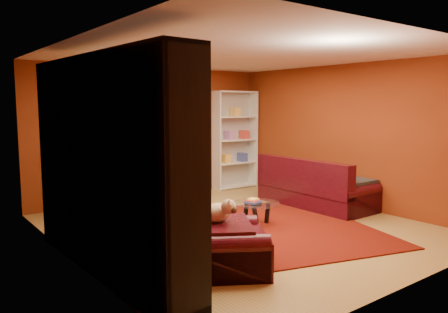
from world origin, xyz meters
TOP-DOWN VIEW (x-y plane):
  - floor at (0.00, 0.00)m, footprint 5.00×5.50m
  - ceiling at (0.00, 0.00)m, footprint 5.00×5.50m
  - wall_back at (0.00, 2.77)m, footprint 5.00×0.05m
  - wall_left at (-2.52, 0.00)m, footprint 0.05×5.50m
  - wall_right at (2.52, 0.00)m, footprint 0.05×5.50m
  - doorway at (0.60, 2.73)m, footprint 1.06×0.60m
  - rug at (0.40, -0.40)m, footprint 3.43×3.73m
  - media_unit at (-2.27, -0.47)m, footprint 0.63×3.14m
  - christmas_tree at (-1.19, 1.81)m, footprint 1.50×1.50m
  - gift_box_teal at (-1.80, 1.56)m, footprint 0.33×0.33m
  - gift_box_green at (-1.06, 1.96)m, footprint 0.33×0.33m
  - white_bookshelf at (1.95, 2.57)m, footprint 1.04×0.42m
  - armchair at (-1.24, -1.19)m, footprint 1.51×1.51m
  - dog at (-1.26, -1.12)m, footprint 0.46×0.50m
  - sofa at (2.02, 0.25)m, footprint 0.97×2.14m
  - coffee_table at (0.25, -0.10)m, footprint 0.88×0.88m
  - acrylic_chair at (-0.46, 1.38)m, footprint 0.42×0.46m

SIDE VIEW (x-z plane):
  - floor at x=0.00m, z-range -0.05..0.00m
  - rug at x=0.40m, z-range 0.00..0.02m
  - gift_box_green at x=-1.06m, z-range 0.00..0.28m
  - gift_box_teal at x=-1.80m, z-range 0.00..0.29m
  - coffee_table at x=0.25m, z-range -0.04..0.41m
  - acrylic_chair at x=-0.46m, z-range 0.00..0.81m
  - armchair at x=-1.24m, z-range 0.00..0.86m
  - sofa at x=2.02m, z-range 0.00..0.92m
  - dog at x=-1.26m, z-range 0.50..0.78m
  - christmas_tree at x=-1.19m, z-range -0.03..2.11m
  - doorway at x=0.60m, z-range -0.03..2.13m
  - white_bookshelf at x=1.95m, z-range -0.03..2.19m
  - media_unit at x=-2.27m, z-range 0.00..2.39m
  - wall_back at x=0.00m, z-range 0.00..2.60m
  - wall_left at x=-2.52m, z-range 0.00..2.60m
  - wall_right at x=2.52m, z-range 0.00..2.60m
  - ceiling at x=0.00m, z-range 2.60..2.65m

